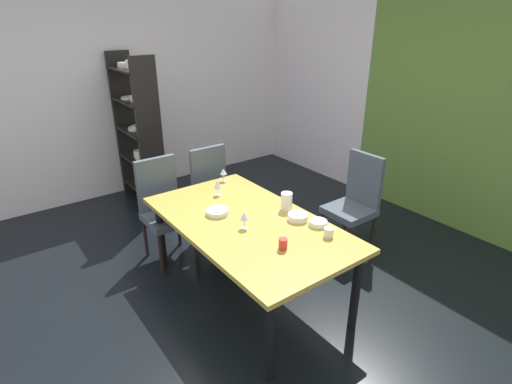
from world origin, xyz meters
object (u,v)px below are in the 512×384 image
wine_glass_left (223,172)px  cup_corner (329,233)px  chair_head_far (356,200)px  pitcher_rear (287,201)px  chair_left_far (215,191)px  serving_bowl_near_shelf (298,217)px  display_shelf (137,129)px  wine_glass_north (218,185)px  cup_center (283,244)px  wine_glass_south (244,216)px  serving_bowl_east (318,223)px  chair_left_near (163,206)px  serving_bowl_near_window (217,212)px  dining_table (247,228)px

wine_glass_left → cup_corner: (1.46, 0.04, -0.06)m
chair_head_far → pitcher_rear: size_ratio=6.56×
chair_left_far → serving_bowl_near_shelf: bearing=92.3°
display_shelf → pitcher_rear: size_ratio=11.95×
wine_glass_north → cup_center: (1.11, -0.12, -0.07)m
display_shelf → pitcher_rear: bearing=7.9°
chair_left_far → cup_corner: bearing=91.9°
wine_glass_north → cup_corner: wine_glass_north is taller
wine_glass_south → serving_bowl_east: 0.61m
serving_bowl_near_shelf → pitcher_rear: bearing=165.8°
chair_left_near → cup_center: bearing=99.4°
display_shelf → serving_bowl_near_window: size_ratio=9.92×
chair_left_far → serving_bowl_near_shelf: chair_left_far is taller
chair_head_far → wine_glass_north: 1.46m
dining_table → cup_corner: bearing=30.7°
wine_glass_south → cup_corner: (0.51, 0.45, -0.07)m
display_shelf → serving_bowl_near_window: 2.27m
chair_left_far → cup_center: size_ratio=12.30×
chair_left_far → cup_corner: chair_left_far is taller
dining_table → chair_head_far: chair_head_far is taller
wine_glass_south → serving_bowl_near_shelf: size_ratio=0.86×
display_shelf → serving_bowl_near_shelf: (2.75, 0.30, -0.21)m
chair_left_near → serving_bowl_near_shelf: (1.28, 0.65, 0.20)m
chair_head_far → serving_bowl_near_window: (-0.29, -1.50, 0.19)m
wine_glass_south → serving_bowl_near_shelf: (0.15, 0.45, -0.08)m
chair_head_far → wine_glass_north: bearing=64.0°
dining_table → wine_glass_south: bearing=-45.9°
wine_glass_left → chair_head_far: bearing=49.7°
chair_head_far → serving_bowl_east: (0.38, -0.94, 0.19)m
serving_bowl_near_shelf → wine_glass_north: bearing=-162.0°
chair_left_near → display_shelf: (-1.47, 0.36, 0.42)m
chair_left_far → serving_bowl_east: chair_left_far is taller
display_shelf → serving_bowl_near_window: (2.25, -0.19, -0.22)m
dining_table → pitcher_rear: pitcher_rear is taller
wine_glass_left → serving_bowl_near_shelf: bearing=2.1°
wine_glass_north → serving_bowl_east: size_ratio=1.04×
wine_glass_left → serving_bowl_east: wine_glass_left is taller
chair_left_far → serving_bowl_near_shelf: 1.30m
dining_table → wine_glass_south: 0.22m
serving_bowl_near_shelf → serving_bowl_near_window: bearing=-135.4°
display_shelf → wine_glass_left: (1.65, 0.26, -0.14)m
dining_table → cup_corner: (0.60, 0.35, 0.11)m
chair_left_near → wine_glass_north: bearing=130.7°
wine_glass_south → pitcher_rear: (-0.06, 0.50, -0.03)m
chair_left_near → wine_glass_left: 0.70m
chair_head_far → cup_corner: (0.56, -1.01, 0.21)m
chair_left_far → serving_bowl_near_window: 0.92m
chair_head_far → wine_glass_left: chair_head_far is taller
chair_head_far → cup_center: chair_head_far is taller
chair_left_near → wine_glass_north: 0.65m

